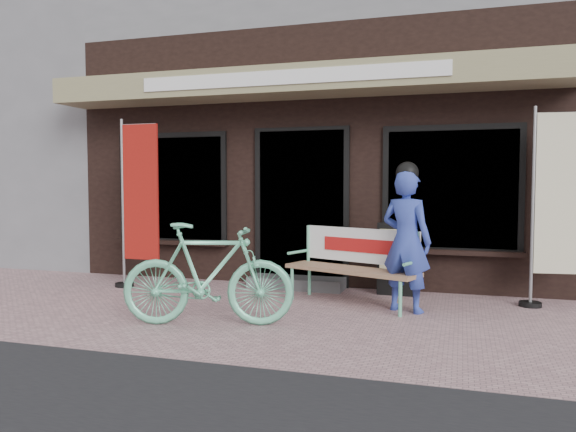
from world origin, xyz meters
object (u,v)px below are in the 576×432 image
(bench, at_px, (355,260))
(nobori_cream, at_px, (554,204))
(menu_stand, at_px, (396,258))
(nobori_red, at_px, (138,201))
(bicycle, at_px, (208,274))
(person, at_px, (406,238))

(bench, relative_size, nobori_cream, 0.73)
(bench, xyz_separation_m, nobori_cream, (2.21, 0.48, 0.67))
(menu_stand, bearing_deg, nobori_red, -170.29)
(nobori_red, bearing_deg, bench, -2.59)
(bicycle, bearing_deg, person, -71.95)
(bicycle, height_order, menu_stand, bicycle)
(nobori_red, relative_size, nobori_cream, 1.00)
(bench, height_order, bicycle, bicycle)
(bench, distance_m, bicycle, 1.89)
(bench, bearing_deg, menu_stand, 77.40)
(person, bearing_deg, menu_stand, 124.79)
(person, height_order, nobori_red, nobori_red)
(person, relative_size, menu_stand, 1.80)
(bench, distance_m, nobori_cream, 2.36)
(bench, height_order, nobori_red, nobori_red)
(nobori_red, distance_m, nobori_cream, 5.23)
(person, xyz_separation_m, nobori_red, (-3.63, 0.35, 0.37))
(menu_stand, bearing_deg, bench, -121.93)
(person, distance_m, menu_stand, 0.94)
(person, bearing_deg, bench, -179.48)
(person, bearing_deg, bicycle, -125.66)
(nobori_cream, bearing_deg, bench, -175.48)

